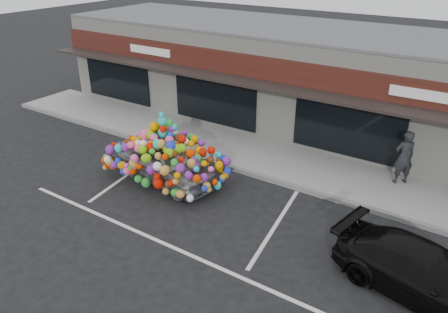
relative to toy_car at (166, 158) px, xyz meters
The scene contains 10 objects.
ground 2.03m from the toy_car, 18.74° to the right, with size 90.00×90.00×0.00m, color black.
shop_building 8.15m from the toy_car, 77.51° to the left, with size 24.00×7.20×4.31m.
sidewalk 3.91m from the toy_car, 62.98° to the left, with size 26.00×3.00×0.15m, color gray.
kerb 2.70m from the toy_car, 47.68° to the left, with size 26.00×0.18×0.16m, color slate.
parking_stripe_left 1.74m from the toy_car, 165.05° to the right, with size 0.12×4.40×0.01m, color silver.
parking_stripe_mid 4.64m from the toy_car, ahead, with size 0.12×4.40×0.01m, color silver.
lane_line 4.80m from the toy_car, 37.70° to the right, with size 14.00×0.12×0.01m, color silver.
toy_car is the anchor object (origin of this frame).
black_sedan 8.80m from the toy_car, ahead, with size 4.36×1.77×1.26m, color black.
pedestrian_a 8.12m from the toy_car, 30.24° to the left, with size 0.70×0.46×1.92m, color black.
Camera 1 is at (7.45, -9.68, 7.58)m, focal length 35.00 mm.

